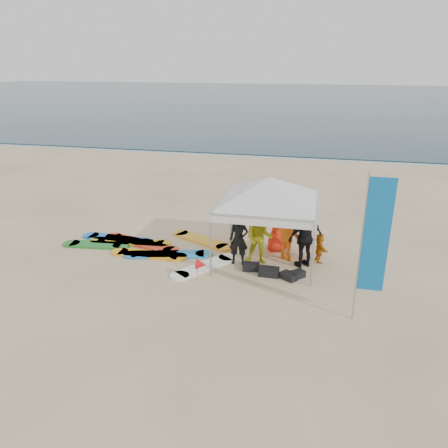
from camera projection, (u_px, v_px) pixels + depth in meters
name	position (u px, v px, depth m)	size (l,w,h in m)	color
ground	(205.00, 305.00, 10.86)	(120.00, 120.00, 0.00)	beige
ocean	(309.00, 99.00, 65.57)	(160.00, 84.00, 0.08)	#0C2633
shoreline_foam	(280.00, 156.00, 27.46)	(160.00, 1.20, 0.01)	silver
person_black_a	(239.00, 239.00, 12.84)	(0.56, 0.37, 1.55)	black
person_yellow	(259.00, 237.00, 12.84)	(0.80, 0.62, 1.65)	gold
person_orange_a	(289.00, 232.00, 13.10)	(1.15, 0.66, 1.78)	orange
person_black_b	(305.00, 237.00, 12.60)	(1.08, 0.45, 1.84)	black
person_orange_b	(277.00, 223.00, 13.66)	(0.90, 0.59, 1.84)	#FF2C16
person_seated	(320.00, 248.00, 13.06)	(0.84, 0.27, 0.90)	#C56911
canopy_tent	(269.00, 177.00, 12.43)	(3.94, 3.94, 2.97)	#A5A5A8
feather_flag	(374.00, 238.00, 9.51)	(0.60, 0.04, 3.56)	#A5A5A8
marker_pennant	(201.00, 265.00, 11.89)	(0.28, 0.28, 0.64)	#A5A5A8
gear_pile	(273.00, 272.00, 12.38)	(1.86, 0.86, 0.22)	black
surfboard_spread	(150.00, 247.00, 14.12)	(5.51, 3.47, 0.07)	#FFA615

